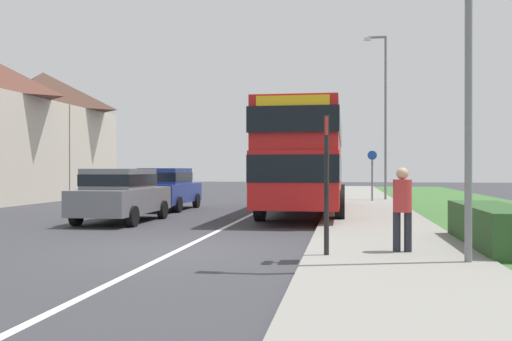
{
  "coord_description": "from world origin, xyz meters",
  "views": [
    {
      "loc": [
        3.32,
        -10.76,
        1.65
      ],
      "look_at": [
        0.77,
        5.3,
        1.6
      ],
      "focal_mm": 39.28,
      "sensor_mm": 36.0,
      "label": 1
    }
  ],
  "objects_px": {
    "bus_stop_sign": "(327,175)",
    "street_lamp_near": "(462,0)",
    "cycle_route_sign": "(372,173)",
    "double_decker_bus": "(306,155)",
    "street_lamp_mid": "(384,108)",
    "parked_car_grey": "(121,193)",
    "parked_car_blue": "(167,187)",
    "pedestrian_at_stop": "(402,205)"
  },
  "relations": [
    {
      "from": "double_decker_bus",
      "to": "cycle_route_sign",
      "type": "xyz_separation_m",
      "value": [
        2.7,
        6.9,
        -0.71
      ]
    },
    {
      "from": "double_decker_bus",
      "to": "street_lamp_mid",
      "type": "distance_m",
      "value": 9.33
    },
    {
      "from": "parked_car_grey",
      "to": "bus_stop_sign",
      "type": "height_order",
      "value": "bus_stop_sign"
    },
    {
      "from": "street_lamp_near",
      "to": "parked_car_grey",
      "type": "bearing_deg",
      "value": 142.24
    },
    {
      "from": "street_lamp_near",
      "to": "bus_stop_sign",
      "type": "bearing_deg",
      "value": 169.93
    },
    {
      "from": "double_decker_bus",
      "to": "street_lamp_mid",
      "type": "height_order",
      "value": "street_lamp_mid"
    },
    {
      "from": "parked_car_blue",
      "to": "street_lamp_mid",
      "type": "distance_m",
      "value": 12.08
    },
    {
      "from": "parked_car_blue",
      "to": "parked_car_grey",
      "type": "bearing_deg",
      "value": -87.08
    },
    {
      "from": "double_decker_bus",
      "to": "parked_car_blue",
      "type": "height_order",
      "value": "double_decker_bus"
    },
    {
      "from": "parked_car_grey",
      "to": "pedestrian_at_stop",
      "type": "xyz_separation_m",
      "value": [
        7.84,
        -5.75,
        0.07
      ]
    },
    {
      "from": "street_lamp_near",
      "to": "street_lamp_mid",
      "type": "bearing_deg",
      "value": 89.93
    },
    {
      "from": "parked_car_blue",
      "to": "pedestrian_at_stop",
      "type": "height_order",
      "value": "parked_car_blue"
    },
    {
      "from": "parked_car_grey",
      "to": "bus_stop_sign",
      "type": "relative_size",
      "value": 1.65
    },
    {
      "from": "parked_car_blue",
      "to": "pedestrian_at_stop",
      "type": "distance_m",
      "value": 13.69
    },
    {
      "from": "parked_car_blue",
      "to": "street_lamp_near",
      "type": "xyz_separation_m",
      "value": [
        8.97,
        -12.02,
        3.51
      ]
    },
    {
      "from": "parked_car_blue",
      "to": "pedestrian_at_stop",
      "type": "xyz_separation_m",
      "value": [
        8.11,
        -11.03,
        0.06
      ]
    },
    {
      "from": "bus_stop_sign",
      "to": "cycle_route_sign",
      "type": "height_order",
      "value": "bus_stop_sign"
    },
    {
      "from": "parked_car_grey",
      "to": "street_lamp_near",
      "type": "xyz_separation_m",
      "value": [
        8.7,
        -6.74,
        3.52
      ]
    },
    {
      "from": "pedestrian_at_stop",
      "to": "street_lamp_mid",
      "type": "distance_m",
      "value": 18.54
    },
    {
      "from": "parked_car_grey",
      "to": "pedestrian_at_stop",
      "type": "bearing_deg",
      "value": -36.25
    },
    {
      "from": "double_decker_bus",
      "to": "pedestrian_at_stop",
      "type": "bearing_deg",
      "value": -75.99
    },
    {
      "from": "double_decker_bus",
      "to": "parked_car_grey",
      "type": "height_order",
      "value": "double_decker_bus"
    },
    {
      "from": "parked_car_blue",
      "to": "street_lamp_near",
      "type": "distance_m",
      "value": 15.4
    },
    {
      "from": "parked_car_blue",
      "to": "cycle_route_sign",
      "type": "height_order",
      "value": "cycle_route_sign"
    },
    {
      "from": "bus_stop_sign",
      "to": "street_lamp_near",
      "type": "relative_size",
      "value": 0.34
    },
    {
      "from": "double_decker_bus",
      "to": "street_lamp_mid",
      "type": "bearing_deg",
      "value": 68.23
    },
    {
      "from": "street_lamp_mid",
      "to": "street_lamp_near",
      "type": "bearing_deg",
      "value": -90.07
    },
    {
      "from": "double_decker_bus",
      "to": "cycle_route_sign",
      "type": "distance_m",
      "value": 7.45
    },
    {
      "from": "parked_car_grey",
      "to": "bus_stop_sign",
      "type": "bearing_deg",
      "value": -44.41
    },
    {
      "from": "cycle_route_sign",
      "to": "street_lamp_near",
      "type": "xyz_separation_m",
      "value": [
        0.61,
        -17.7,
        3.0
      ]
    },
    {
      "from": "parked_car_grey",
      "to": "street_lamp_near",
      "type": "height_order",
      "value": "street_lamp_near"
    },
    {
      "from": "bus_stop_sign",
      "to": "street_lamp_mid",
      "type": "relative_size",
      "value": 0.31
    },
    {
      "from": "double_decker_bus",
      "to": "street_lamp_near",
      "type": "bearing_deg",
      "value": -72.98
    },
    {
      "from": "parked_car_blue",
      "to": "pedestrian_at_stop",
      "type": "relative_size",
      "value": 2.55
    },
    {
      "from": "double_decker_bus",
      "to": "parked_car_blue",
      "type": "bearing_deg",
      "value": 167.82
    },
    {
      "from": "street_lamp_near",
      "to": "double_decker_bus",
      "type": "bearing_deg",
      "value": 107.02
    },
    {
      "from": "parked_car_grey",
      "to": "cycle_route_sign",
      "type": "distance_m",
      "value": 13.63
    },
    {
      "from": "street_lamp_near",
      "to": "parked_car_blue",
      "type": "bearing_deg",
      "value": 126.74
    },
    {
      "from": "double_decker_bus",
      "to": "street_lamp_mid",
      "type": "relative_size",
      "value": 1.29
    },
    {
      "from": "parked_car_blue",
      "to": "street_lamp_mid",
      "type": "xyz_separation_m",
      "value": [
        8.99,
        7.11,
        3.8
      ]
    },
    {
      "from": "parked_car_blue",
      "to": "street_lamp_near",
      "type": "relative_size",
      "value": 0.55
    },
    {
      "from": "cycle_route_sign",
      "to": "street_lamp_near",
      "type": "relative_size",
      "value": 0.33
    }
  ]
}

